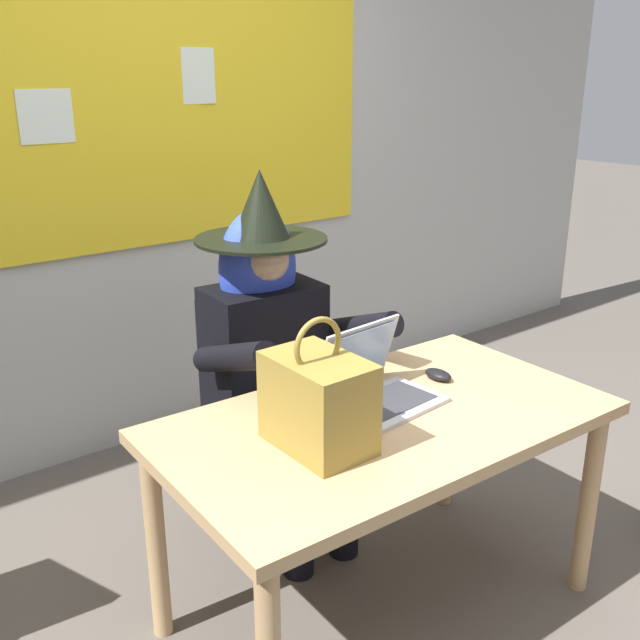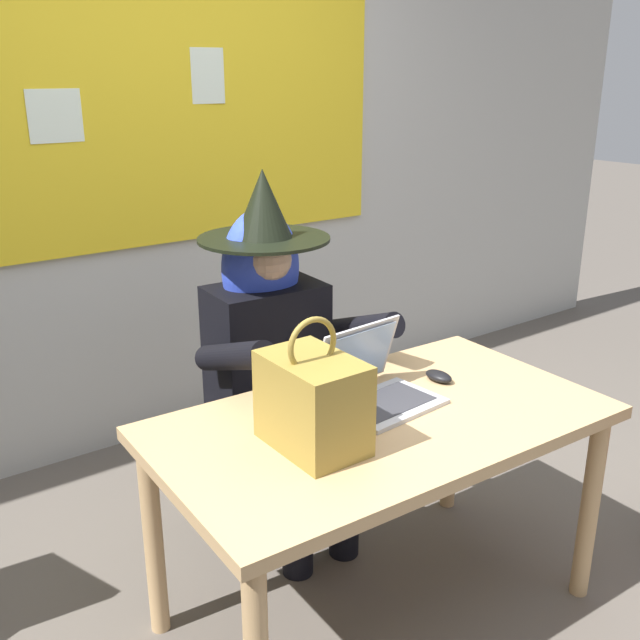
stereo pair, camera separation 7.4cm
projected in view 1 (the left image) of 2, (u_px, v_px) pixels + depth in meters
ground_plane at (396, 622)px, 2.36m from camera, size 24.00×24.00×0.00m
wall_back_bulletin at (134, 127)px, 3.16m from camera, size 6.71×1.82×2.92m
desk_main at (384, 441)px, 2.22m from camera, size 1.40×0.82×0.71m
chair_at_desk at (258, 396)px, 2.83m from camera, size 0.45×0.45×0.89m
person_costumed at (272, 339)px, 2.64m from camera, size 0.62×0.72×1.38m
laptop at (377, 384)px, 2.28m from camera, size 0.35×0.32×0.24m
computer_mouse at (438, 375)px, 2.44m from camera, size 0.07×0.11×0.03m
handbag at (318, 402)px, 1.97m from camera, size 0.20×0.30×0.38m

